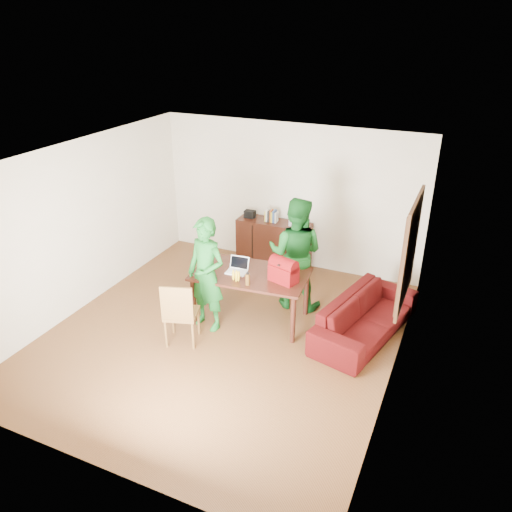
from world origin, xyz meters
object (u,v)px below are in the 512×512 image
at_px(bottle, 248,279).
at_px(sofa, 366,317).
at_px(laptop, 236,270).
at_px(person_far, 295,253).
at_px(table, 251,279).
at_px(person_near, 206,275).
at_px(red_bag, 284,272).
at_px(chair, 182,324).

distance_m(bottle, sofa, 1.87).
distance_m(laptop, bottle, 0.43).
bearing_deg(person_far, table, 51.49).
bearing_deg(person_near, person_far, 60.54).
bearing_deg(laptop, sofa, 6.93).
distance_m(bottle, red_bag, 0.54).
relative_size(person_near, red_bag, 4.33).
bearing_deg(table, person_far, 51.10).
relative_size(chair, person_far, 0.54).
bearing_deg(sofa, laptop, 115.07).
bearing_deg(sofa, person_near, 122.29).
distance_m(table, bottle, 0.43).
bearing_deg(sofa, bottle, 126.10).
xyz_separation_m(table, chair, (-0.66, -0.98, -0.42)).
height_order(chair, person_far, person_far).
bearing_deg(person_near, laptop, 60.73).
bearing_deg(table, laptop, -165.03).
height_order(laptop, red_bag, red_bag).
bearing_deg(bottle, person_far, 71.68).
height_order(chair, person_near, person_near).
relative_size(bottle, red_bag, 0.49).
bearing_deg(sofa, red_bag, 120.43).
bearing_deg(person_near, bottle, 19.14).
relative_size(table, bottle, 9.16).
xyz_separation_m(chair, person_near, (0.14, 0.53, 0.59)).
bearing_deg(chair, table, 38.15).
height_order(chair, laptop, laptop).
height_order(table, laptop, laptop).
relative_size(person_far, red_bag, 4.56).
bearing_deg(table, bottle, -77.53).
height_order(person_near, sofa, person_near).
xyz_separation_m(chair, sofa, (2.41, 1.29, 0.01)).
height_order(table, chair, chair).
xyz_separation_m(table, person_near, (-0.52, -0.45, 0.18)).
bearing_deg(bottle, chair, -141.47).
height_order(person_near, person_far, person_far).
bearing_deg(laptop, red_bag, -1.92).
bearing_deg(red_bag, table, -168.13).
xyz_separation_m(laptop, sofa, (1.95, 0.39, -0.56)).
xyz_separation_m(person_near, bottle, (0.64, 0.09, 0.03)).
bearing_deg(person_far, chair, 51.10).
height_order(red_bag, sofa, red_bag).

